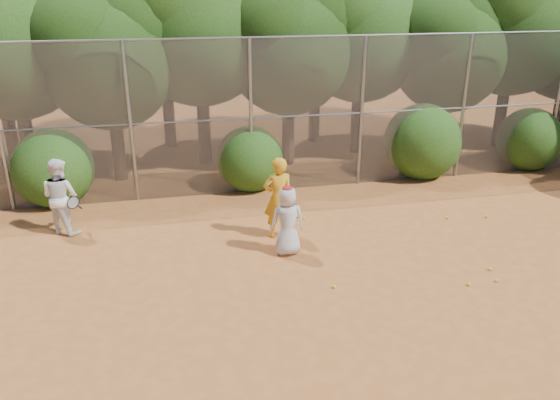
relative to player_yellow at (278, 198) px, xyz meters
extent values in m
plane|color=#9E5423|center=(0.91, -3.09, -0.91)|extent=(80.00, 80.00, 0.00)
cylinder|color=gray|center=(-3.09, 2.91, 1.09)|extent=(0.09, 0.09, 4.00)
cylinder|color=gray|center=(-0.09, 2.91, 1.09)|extent=(0.09, 0.09, 4.00)
cylinder|color=gray|center=(2.91, 2.91, 1.09)|extent=(0.09, 0.09, 4.00)
cylinder|color=gray|center=(5.91, 2.91, 1.09)|extent=(0.09, 0.09, 4.00)
cylinder|color=gray|center=(8.91, 2.91, 1.09)|extent=(0.09, 0.09, 4.00)
cylinder|color=gray|center=(0.91, 2.91, 3.09)|extent=(20.00, 0.05, 0.05)
cylinder|color=gray|center=(0.91, 2.91, 1.09)|extent=(20.00, 0.04, 0.04)
cube|color=slate|center=(0.91, 2.91, 1.09)|extent=(20.00, 0.02, 4.00)
cylinder|color=black|center=(-6.09, 5.41, 0.35)|extent=(0.38, 0.38, 2.52)
sphere|color=#1F4511|center=(-6.09, 5.41, 2.82)|extent=(4.03, 4.03, 4.03)
sphere|color=#1F4511|center=(-5.28, 5.82, 3.83)|extent=(3.23, 3.23, 3.23)
cylinder|color=black|center=(-3.59, 4.71, 0.17)|extent=(0.36, 0.36, 2.17)
sphere|color=black|center=(-3.59, 4.71, 2.30)|extent=(3.47, 3.47, 3.47)
sphere|color=black|center=(-2.90, 5.06, 3.17)|extent=(2.78, 2.78, 2.78)
sphere|color=black|center=(-4.20, 4.45, 2.99)|extent=(2.60, 2.60, 2.60)
cylinder|color=black|center=(-1.09, 5.71, 0.42)|extent=(0.39, 0.39, 2.66)
sphere|color=#1F4511|center=(-1.09, 5.71, 3.03)|extent=(4.26, 4.26, 4.26)
sphere|color=#1F4511|center=(-1.83, 5.39, 3.88)|extent=(3.19, 3.19, 3.19)
cylinder|color=black|center=(1.41, 5.11, 0.23)|extent=(0.37, 0.37, 2.27)
sphere|color=black|center=(1.41, 5.11, 2.46)|extent=(3.64, 3.64, 3.64)
sphere|color=black|center=(2.14, 5.48, 3.37)|extent=(2.91, 2.91, 2.91)
sphere|color=black|center=(0.77, 4.84, 3.18)|extent=(2.73, 2.73, 2.73)
cylinder|color=black|center=(3.91, 5.91, 0.31)|extent=(0.38, 0.38, 2.45)
sphere|color=#1F4511|center=(3.91, 5.91, 2.71)|extent=(3.92, 3.92, 3.92)
sphere|color=#1F4511|center=(4.69, 6.30, 3.69)|extent=(3.14, 3.14, 3.14)
sphere|color=#1F4511|center=(3.22, 5.62, 3.50)|extent=(2.94, 2.94, 2.94)
cylinder|color=black|center=(6.41, 4.91, 0.14)|extent=(0.36, 0.36, 2.10)
sphere|color=black|center=(6.41, 4.91, 2.20)|extent=(3.36, 3.36, 3.36)
sphere|color=black|center=(7.08, 5.25, 3.04)|extent=(2.69, 2.69, 2.69)
sphere|color=black|center=(5.82, 4.66, 2.87)|extent=(2.52, 2.52, 2.52)
cylinder|color=black|center=(8.91, 5.51, 0.38)|extent=(0.39, 0.39, 2.59)
sphere|color=#1F4511|center=(8.91, 5.51, 2.92)|extent=(4.14, 4.14, 4.14)
sphere|color=#1F4511|center=(8.19, 5.20, 3.75)|extent=(3.11, 3.11, 3.11)
cylinder|color=black|center=(10.91, 5.21, 0.24)|extent=(0.37, 0.37, 2.31)
cylinder|color=black|center=(-7.09, 7.71, 0.40)|extent=(0.39, 0.39, 2.62)
cylinder|color=black|center=(-2.09, 7.91, 0.49)|extent=(0.40, 0.40, 2.80)
sphere|color=#1F4511|center=(-2.09, 7.91, 3.23)|extent=(4.48, 4.48, 4.48)
cylinder|color=black|center=(2.91, 7.51, 0.35)|extent=(0.38, 0.38, 2.52)
sphere|color=#1F4511|center=(2.91, 7.51, 2.82)|extent=(4.03, 4.03, 4.03)
sphere|color=#1F4511|center=(2.20, 7.21, 3.62)|extent=(3.02, 3.02, 3.02)
cylinder|color=black|center=(7.41, 8.11, 0.45)|extent=(0.40, 0.40, 2.73)
sphere|color=#1F4511|center=(7.41, 8.11, 3.13)|extent=(4.37, 4.37, 4.37)
sphere|color=#1F4511|center=(-5.09, 3.21, 0.09)|extent=(2.00, 2.00, 2.00)
sphere|color=#1F4511|center=(-0.09, 3.21, -0.01)|extent=(1.80, 1.80, 1.80)
sphere|color=#1F4511|center=(4.91, 3.21, 0.19)|extent=(2.20, 2.20, 2.20)
sphere|color=#1F4511|center=(8.41, 3.21, 0.04)|extent=(1.90, 1.90, 1.90)
imported|color=orange|center=(0.00, 0.00, 0.00)|extent=(0.70, 0.50, 1.83)
torus|color=black|center=(0.35, -0.20, -0.26)|extent=(0.30, 0.31, 0.29)
cylinder|color=black|center=(0.20, -0.06, -0.34)|extent=(0.22, 0.21, 0.13)
imported|color=silver|center=(0.01, -0.84, -0.18)|extent=(0.74, 0.50, 1.46)
ellipsoid|color=maroon|center=(0.01, -0.84, 0.51)|extent=(0.22, 0.22, 0.13)
sphere|color=#ADD426|center=(0.31, -1.04, -0.06)|extent=(0.07, 0.07, 0.07)
imported|color=white|center=(-4.65, 1.26, -0.05)|extent=(1.06, 1.01, 1.72)
torus|color=black|center=(-4.35, 0.96, -0.11)|extent=(0.37, 0.33, 0.24)
cylinder|color=black|center=(-4.27, 1.11, -0.26)|extent=(0.13, 0.22, 0.21)
sphere|color=#ADD426|center=(2.99, -2.85, -0.88)|extent=(0.07, 0.07, 0.07)
sphere|color=#ADD426|center=(4.12, 0.07, -0.88)|extent=(0.07, 0.07, 0.07)
sphere|color=#ADD426|center=(3.58, -2.84, -0.88)|extent=(0.07, 0.07, 0.07)
sphere|color=#ADD426|center=(3.71, -2.41, -0.88)|extent=(0.07, 0.07, 0.07)
sphere|color=#ADD426|center=(0.53, -2.40, -0.88)|extent=(0.07, 0.07, 0.07)
sphere|color=#ADD426|center=(5.07, -0.09, -0.88)|extent=(0.07, 0.07, 0.07)
camera|label=1|loc=(-2.30, -10.71, 4.31)|focal=35.00mm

